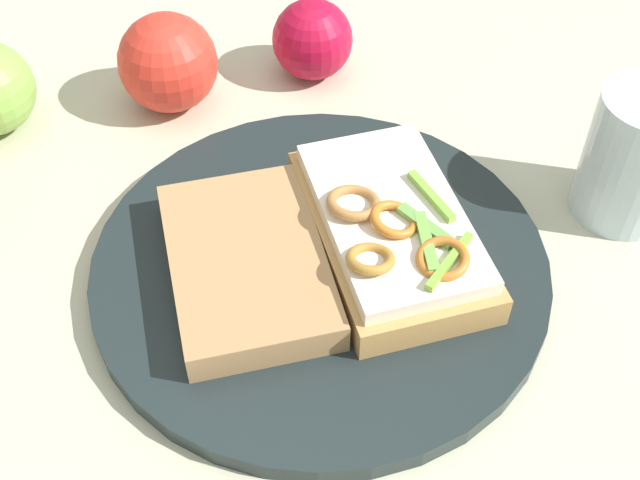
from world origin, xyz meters
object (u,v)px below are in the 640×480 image
Objects in this scene: sandwich at (391,228)px; bread_slice_side at (247,264)px; apple_3 at (312,40)px; drinking_glass at (636,156)px; apple_1 at (168,63)px; plate at (320,266)px.

sandwich reaches higher than bread_slice_side.
drinking_glass is at bearing 167.00° from apple_3.
drinking_glass is (-0.28, 0.06, 0.02)m from apple_3.
apple_3 is at bearing -13.00° from drinking_glass.
drinking_glass is at bearing 90.69° from sandwich.
drinking_glass reaches higher than apple_1.
apple_3 is (0.06, -0.24, 0.01)m from bread_slice_side.
apple_3 reaches higher than bread_slice_side.
bread_slice_side is at bearing 103.35° from apple_3.
plate is 0.24m from drinking_glass.
plate is 0.05m from bread_slice_side.
plate is 0.23m from apple_3.
plate is 0.06m from sandwich.
drinking_glass is (-0.37, -0.02, 0.01)m from apple_1.
bread_slice_side is at bearing 39.05° from plate.
bread_slice_side is at bearing 133.48° from apple_1.
bread_slice_side is at bearing -90.79° from sandwich.
sandwich is 0.10m from bread_slice_side.
bread_slice_side is 2.18× the size of apple_3.
drinking_glass is (-0.18, -0.15, 0.04)m from plate.
bread_slice_side is (0.04, 0.03, 0.02)m from plate.
plate is 3.84× the size of apple_1.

